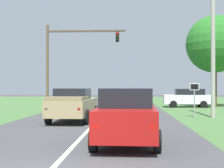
# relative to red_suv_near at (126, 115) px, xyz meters

# --- Properties ---
(ground_plane) EXTENTS (120.00, 120.00, 0.00)m
(ground_plane) POSITION_rel_red_suv_near_xyz_m (-1.80, 7.26, -1.03)
(ground_plane) COLOR #424244
(red_suv_near) EXTENTS (2.28, 4.69, 1.96)m
(red_suv_near) POSITION_rel_red_suv_near_xyz_m (0.00, 0.00, 0.00)
(red_suv_near) COLOR #9E1411
(red_suv_near) RESTS_ON ground_plane
(pickup_truck_lead) EXTENTS (2.45, 5.60, 1.92)m
(pickup_truck_lead) POSITION_rel_red_suv_near_xyz_m (-3.15, 7.18, -0.04)
(pickup_truck_lead) COLOR tan
(pickup_truck_lead) RESTS_ON ground_plane
(traffic_light) EXTENTS (7.25, 0.40, 7.68)m
(traffic_light) POSITION_rel_red_suv_near_xyz_m (-5.49, 17.58, 4.02)
(traffic_light) COLOR brown
(traffic_light) RESTS_ON ground_plane
(keep_moving_sign) EXTENTS (0.60, 0.09, 2.36)m
(keep_moving_sign) POSITION_rel_red_suv_near_xyz_m (4.34, 9.67, 0.49)
(keep_moving_sign) COLOR gray
(keep_moving_sign) RESTS_ON ground_plane
(oak_tree_right) EXTENTS (5.71, 5.71, 9.12)m
(oak_tree_right) POSITION_rel_red_suv_near_xyz_m (8.64, 20.95, 5.23)
(oak_tree_right) COLOR #4C351E
(oak_tree_right) RESTS_ON ground_plane
(crossing_suv_far) EXTENTS (4.62, 2.18, 1.81)m
(crossing_suv_far) POSITION_rel_red_suv_near_xyz_m (5.85, 20.38, -0.08)
(crossing_suv_far) COLOR silver
(crossing_suv_far) RESTS_ON ground_plane
(utility_pole_right) EXTENTS (0.28, 0.28, 10.39)m
(utility_pole_right) POSITION_rel_red_suv_near_xyz_m (5.56, 9.77, 4.17)
(utility_pole_right) COLOR #9E998E
(utility_pole_right) RESTS_ON ground_plane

